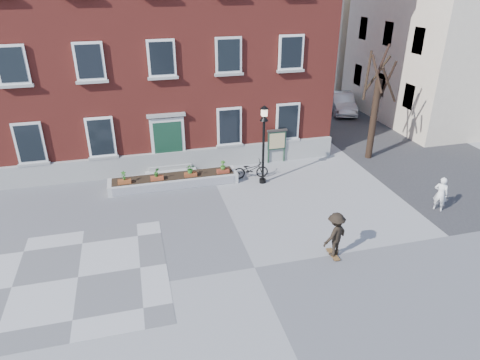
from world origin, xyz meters
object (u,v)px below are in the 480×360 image
object	(u,v)px
lamp_post	(264,134)
skateboarder	(335,234)
notice_board	(277,140)
bystander	(441,194)
parked_car	(342,103)
bicycle	(251,170)

from	to	relation	value
lamp_post	skateboarder	size ratio (longest dim) A/B	2.20
skateboarder	notice_board	bearing A→B (deg)	84.93
lamp_post	notice_board	distance (m)	2.99
bystander	lamp_post	distance (m)	8.21
bystander	parked_car	bearing A→B (deg)	-51.37
notice_board	skateboarder	world-z (taller)	notice_board
bicycle	parked_car	world-z (taller)	parked_car
lamp_post	notice_board	world-z (taller)	lamp_post
bicycle	notice_board	size ratio (longest dim) A/B	0.95
bystander	lamp_post	world-z (taller)	lamp_post
lamp_post	skateboarder	bearing A→B (deg)	-83.78
lamp_post	parked_car	bearing A→B (deg)	47.16
bystander	notice_board	distance (m)	8.52
bicycle	parked_car	bearing A→B (deg)	-40.72
bystander	lamp_post	xyz separation A→B (m)	(-6.63, 4.51, 1.75)
notice_board	bicycle	bearing A→B (deg)	-139.97
bystander	lamp_post	bearing A→B (deg)	14.56
parked_car	lamp_post	distance (m)	13.66
notice_board	bystander	bearing A→B (deg)	-52.72
parked_car	skateboarder	bearing A→B (deg)	-101.68
parked_car	notice_board	bearing A→B (deg)	-119.50
parked_car	notice_board	size ratio (longest dim) A/B	2.33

